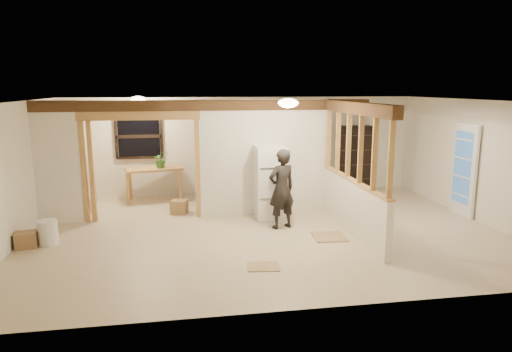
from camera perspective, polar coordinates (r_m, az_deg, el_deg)
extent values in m
cube|color=#C3B091|center=(8.98, 1.20, -6.83)|extent=(9.00, 6.50, 0.01)
cube|color=white|center=(8.55, 1.27, 9.35)|extent=(9.00, 6.50, 0.01)
cube|color=silver|center=(11.85, -1.69, 3.79)|extent=(9.00, 0.01, 2.50)
cube|color=silver|center=(5.60, 7.46, -4.67)|extent=(9.00, 0.01, 2.50)
cube|color=silver|center=(9.01, -28.14, 0.13)|extent=(0.01, 6.50, 2.50)
cube|color=silver|center=(10.48, 26.19, 1.68)|extent=(0.01, 6.50, 2.50)
cube|color=silver|center=(10.02, -23.57, 1.50)|extent=(0.90, 0.12, 2.50)
cube|color=silver|center=(9.88, 1.08, 2.31)|extent=(2.80, 0.12, 2.50)
cube|color=tan|center=(9.77, -14.08, 0.99)|extent=(2.46, 0.14, 2.20)
cube|color=#4F331B|center=(9.62, -6.02, 8.78)|extent=(7.00, 0.18, 0.22)
cube|color=#4F331B|center=(8.62, 12.40, 8.32)|extent=(0.18, 3.30, 0.22)
cube|color=silver|center=(8.90, 11.90, -3.85)|extent=(0.12, 3.20, 1.00)
cube|color=tan|center=(8.68, 12.20, 3.57)|extent=(0.14, 3.20, 1.32)
cube|color=black|center=(11.67, -14.44, 4.81)|extent=(1.12, 0.10, 1.10)
cube|color=white|center=(10.80, 24.51, 0.72)|extent=(0.12, 0.86, 2.00)
ellipsoid|color=#FFEABF|center=(8.12, 4.04, 9.10)|extent=(0.36, 0.36, 0.16)
ellipsoid|color=#FFEABF|center=(10.74, -14.53, 9.26)|extent=(0.32, 0.32, 0.14)
ellipsoid|color=#FFD88C|center=(10.02, -11.90, 7.55)|extent=(0.07, 0.07, 0.07)
cube|color=white|center=(9.62, 1.81, -0.81)|extent=(0.64, 0.62, 1.55)
imported|color=#282424|center=(8.94, 3.22, -1.64)|extent=(0.67, 0.55, 1.58)
cube|color=tan|center=(11.38, -12.54, -1.04)|extent=(1.44, 0.93, 0.84)
imported|color=#29672B|center=(11.17, -11.83, 2.01)|extent=(0.45, 0.43, 0.40)
cylinder|color=#961C07|center=(11.63, -22.22, -1.91)|extent=(0.60, 0.60, 0.62)
cube|color=black|center=(12.45, 12.15, 2.15)|extent=(0.87, 0.29, 1.75)
cylinder|color=white|center=(8.96, -24.58, -6.43)|extent=(0.42, 0.42, 0.44)
cube|color=#936F47|center=(10.24, -9.58, -3.83)|extent=(0.41, 0.38, 0.30)
cube|color=#936F47|center=(10.68, -21.14, -3.75)|extent=(0.45, 0.45, 0.32)
cube|color=#936F47|center=(8.96, -26.80, -7.14)|extent=(0.38, 0.33, 0.28)
cube|color=tan|center=(8.69, 9.13, -7.50)|extent=(0.63, 0.63, 0.02)
cube|color=tan|center=(7.24, 0.92, -11.25)|extent=(0.53, 0.44, 0.02)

